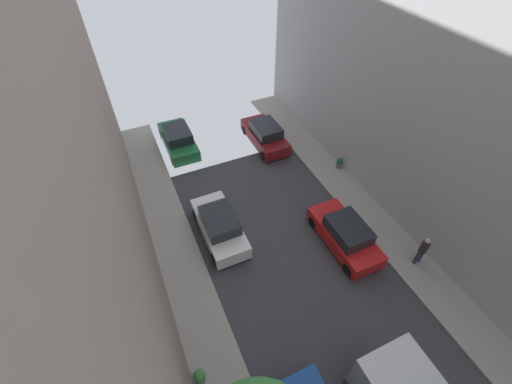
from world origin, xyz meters
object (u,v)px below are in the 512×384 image
object	(u,v)px
parked_car_right_1	(345,235)
potted_plant_1	(339,163)
pedestrian	(422,250)
parked_car_left_3	(178,140)
parked_car_right_2	(265,135)
potted_plant_0	(200,377)
parked_car_left_2	(220,226)

from	to	relation	value
parked_car_right_1	potted_plant_1	distance (m)	5.74
pedestrian	potted_plant_1	size ratio (longest dim) A/B	2.43
pedestrian	parked_car_left_3	bearing A→B (deg)	120.55
potted_plant_1	parked_car_right_1	bearing A→B (deg)	-121.74
parked_car_right_2	potted_plant_1	distance (m)	5.22
pedestrian	potted_plant_1	distance (m)	7.31
parked_car_left_3	parked_car_right_2	bearing A→B (deg)	-19.00
pedestrian	potted_plant_0	distance (m)	10.94
parked_car_right_1	parked_car_right_2	distance (m)	9.13
parked_car_left_2	parked_car_left_3	bearing A→B (deg)	90.00
pedestrian	potted_plant_1	xyz separation A→B (m)	(0.53, 7.27, -0.55)
parked_car_right_1	potted_plant_1	bearing A→B (deg)	58.26
pedestrian	potted_plant_0	size ratio (longest dim) A/B	2.29
parked_car_right_1	parked_car_left_2	bearing A→B (deg)	150.49
parked_car_left_3	potted_plant_1	bearing A→B (deg)	-35.97
parked_car_left_2	pedestrian	size ratio (longest dim) A/B	2.44
parked_car_left_3	pedestrian	world-z (taller)	pedestrian
pedestrian	potted_plant_0	bearing A→B (deg)	-176.22
parked_car_left_2	parked_car_right_2	distance (m)	8.13
potted_plant_1	parked_car_left_3	bearing A→B (deg)	144.03
parked_car_left_3	pedestrian	bearing A→B (deg)	-59.45
parked_car_left_2	parked_car_right_2	xyz separation A→B (m)	(5.40, 6.07, 0.00)
pedestrian	potted_plant_1	bearing A→B (deg)	85.87
parked_car_right_1	parked_car_left_3	bearing A→B (deg)	116.17
parked_car_left_2	parked_car_right_1	bearing A→B (deg)	-29.51
parked_car_right_2	pedestrian	xyz separation A→B (m)	(2.49, -11.52, 0.35)
potted_plant_0	potted_plant_1	bearing A→B (deg)	34.95
parked_car_left_3	pedestrian	distance (m)	15.54
parked_car_right_1	potted_plant_0	world-z (taller)	parked_car_right_1
parked_car_left_3	potted_plant_0	world-z (taller)	parked_car_left_3
parked_car_left_3	potted_plant_1	distance (m)	10.40
parked_car_left_2	parked_car_left_3	world-z (taller)	same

